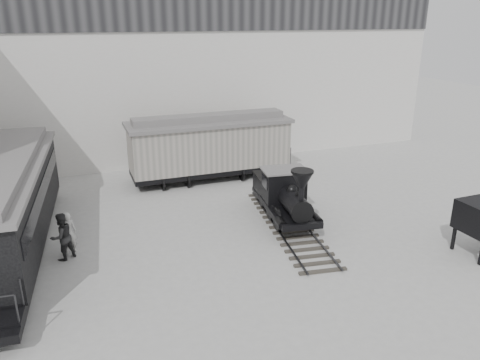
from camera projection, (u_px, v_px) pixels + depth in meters
name	position (u px, v px, depth m)	size (l,w,h in m)	color
ground	(285.00, 266.00, 17.48)	(90.00, 90.00, 0.00)	#9E9E9B
north_wall	(184.00, 72.00, 28.92)	(34.00, 2.51, 11.00)	silver
locomotive	(286.00, 198.00, 21.00)	(3.00, 8.63, 2.99)	#2F2A23
boxcar	(210.00, 146.00, 26.29)	(9.14, 2.86, 3.74)	black
passenger_coach	(8.00, 206.00, 18.12)	(3.69, 13.01, 3.44)	black
visitor_a	(68.00, 232.00, 18.26)	(0.62, 0.41, 1.71)	#B6B5B1
visitor_b	(62.00, 237.00, 17.71)	(0.91, 0.71, 1.88)	#272728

